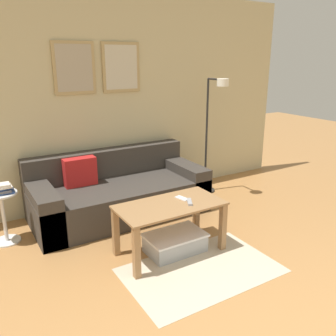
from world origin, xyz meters
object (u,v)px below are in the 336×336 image
(coffee_table, at_px, (170,214))
(book_stack, at_px, (1,189))
(couch, at_px, (118,193))
(remote_control, at_px, (189,202))
(floor_lamp, at_px, (212,133))
(side_table, at_px, (3,213))
(storage_bin, at_px, (175,242))
(cell_phone, at_px, (182,198))

(coffee_table, relative_size, book_stack, 4.00)
(couch, distance_m, coffee_table, 1.08)
(couch, distance_m, remote_control, 1.18)
(floor_lamp, relative_size, book_stack, 6.20)
(remote_control, bearing_deg, side_table, 172.04)
(couch, height_order, storage_bin, couch)
(couch, height_order, remote_control, couch)
(floor_lamp, height_order, remote_control, floor_lamp)
(couch, xyz_separation_m, book_stack, (-1.24, -0.06, 0.31))
(storage_bin, xyz_separation_m, side_table, (-1.36, 1.04, 0.22))
(couch, xyz_separation_m, remote_control, (0.24, -1.13, 0.25))
(side_table, distance_m, cell_phone, 1.78)
(couch, height_order, floor_lamp, floor_lamp)
(couch, bearing_deg, coffee_table, -86.52)
(couch, relative_size, floor_lamp, 1.29)
(coffee_table, relative_size, remote_control, 6.62)
(couch, height_order, book_stack, couch)
(book_stack, bearing_deg, remote_control, -35.94)
(storage_bin, bearing_deg, remote_control, -20.67)
(coffee_table, distance_m, storage_bin, 0.30)
(book_stack, height_order, cell_phone, book_stack)
(coffee_table, relative_size, storage_bin, 1.77)
(couch, bearing_deg, remote_control, -78.23)
(coffee_table, distance_m, book_stack, 1.66)
(storage_bin, distance_m, side_table, 1.72)
(floor_lamp, height_order, side_table, floor_lamp)
(remote_control, xyz_separation_m, cell_phone, (-0.00, 0.12, -0.01))
(book_stack, relative_size, remote_control, 1.66)
(storage_bin, distance_m, remote_control, 0.43)
(side_table, relative_size, remote_control, 3.51)
(coffee_table, relative_size, cell_phone, 7.10)
(storage_bin, relative_size, remote_control, 3.75)
(floor_lamp, distance_m, cell_phone, 1.51)
(couch, xyz_separation_m, side_table, (-1.25, -0.05, 0.06))
(book_stack, xyz_separation_m, remote_control, (1.48, -1.07, -0.07))
(couch, bearing_deg, storage_bin, -84.24)
(remote_control, bearing_deg, coffee_table, -173.08)
(storage_bin, distance_m, book_stack, 1.76)
(remote_control, bearing_deg, cell_phone, 119.34)
(coffee_table, distance_m, side_table, 1.66)
(floor_lamp, xyz_separation_m, remote_control, (-1.10, -1.09, -0.34))
(couch, bearing_deg, cell_phone, -76.99)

